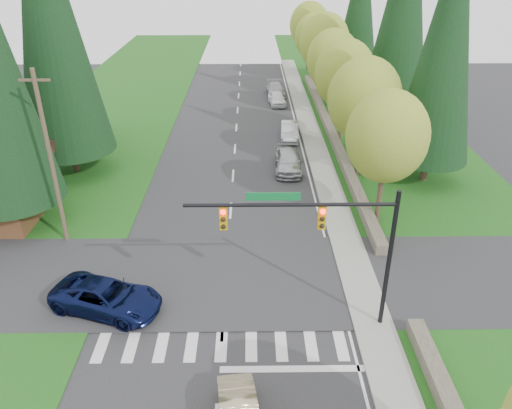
{
  "coord_description": "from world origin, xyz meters",
  "views": [
    {
      "loc": [
        1.31,
        -13.12,
        15.5
      ],
      "look_at": [
        1.6,
        11.0,
        2.8
      ],
      "focal_mm": 35.0,
      "sensor_mm": 36.0,
      "label": 1
    }
  ],
  "objects_px": {
    "suv_navy": "(107,297)",
    "parked_car_b": "(288,162)",
    "parked_car_a": "(288,161)",
    "parked_car_c": "(290,131)",
    "parked_car_d": "(277,98)",
    "parked_car_e": "(275,90)"
  },
  "relations": [
    {
      "from": "suv_navy",
      "to": "parked_car_b",
      "type": "xyz_separation_m",
      "value": [
        9.7,
        16.33,
        -0.04
      ]
    },
    {
      "from": "parked_car_b",
      "to": "parked_car_e",
      "type": "relative_size",
      "value": 1.0
    },
    {
      "from": "parked_car_a",
      "to": "parked_car_e",
      "type": "height_order",
      "value": "parked_car_a"
    },
    {
      "from": "suv_navy",
      "to": "parked_car_c",
      "type": "bearing_deg",
      "value": -5.06
    },
    {
      "from": "parked_car_a",
      "to": "parked_car_d",
      "type": "relative_size",
      "value": 1.15
    },
    {
      "from": "parked_car_d",
      "to": "parked_car_c",
      "type": "bearing_deg",
      "value": -92.5
    },
    {
      "from": "parked_car_a",
      "to": "parked_car_b",
      "type": "xyz_separation_m",
      "value": [
        0.0,
        0.01,
        -0.1
      ]
    },
    {
      "from": "parked_car_b",
      "to": "parked_car_e",
      "type": "height_order",
      "value": "parked_car_b"
    },
    {
      "from": "parked_car_b",
      "to": "parked_car_c",
      "type": "height_order",
      "value": "parked_car_c"
    },
    {
      "from": "parked_car_a",
      "to": "suv_navy",
      "type": "bearing_deg",
      "value": -120.96
    },
    {
      "from": "parked_car_b",
      "to": "parked_car_d",
      "type": "height_order",
      "value": "parked_car_b"
    },
    {
      "from": "suv_navy",
      "to": "parked_car_b",
      "type": "height_order",
      "value": "suv_navy"
    },
    {
      "from": "parked_car_a",
      "to": "parked_car_c",
      "type": "height_order",
      "value": "parked_car_a"
    },
    {
      "from": "parked_car_a",
      "to": "parked_car_d",
      "type": "height_order",
      "value": "parked_car_a"
    },
    {
      "from": "parked_car_c",
      "to": "parked_car_d",
      "type": "height_order",
      "value": "parked_car_c"
    },
    {
      "from": "parked_car_c",
      "to": "parked_car_a",
      "type": "bearing_deg",
      "value": -91.05
    },
    {
      "from": "suv_navy",
      "to": "parked_car_b",
      "type": "distance_m",
      "value": 18.99
    },
    {
      "from": "parked_car_d",
      "to": "parked_car_e",
      "type": "xyz_separation_m",
      "value": [
        0.0,
        3.52,
        0.0
      ]
    },
    {
      "from": "parked_car_c",
      "to": "parked_car_d",
      "type": "xyz_separation_m",
      "value": [
        -0.61,
        10.48,
        -0.02
      ]
    },
    {
      "from": "parked_car_d",
      "to": "parked_car_a",
      "type": "bearing_deg",
      "value": -95.84
    },
    {
      "from": "suv_navy",
      "to": "parked_car_c",
      "type": "relative_size",
      "value": 1.23
    },
    {
      "from": "suv_navy",
      "to": "parked_car_d",
      "type": "distance_m",
      "value": 35.18
    }
  ]
}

